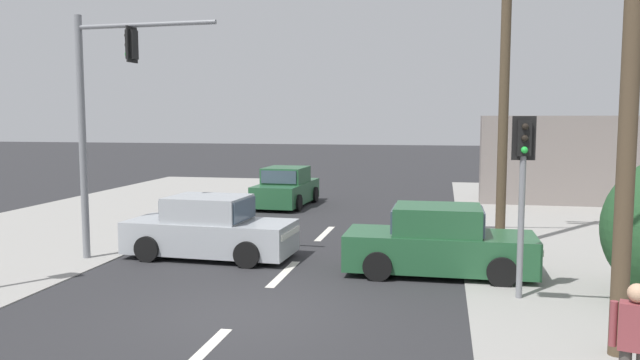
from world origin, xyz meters
The scene contains 13 objects.
ground_plane centered at (0.00, 0.00, 0.00)m, with size 140.00×140.00×0.00m, color #28282B.
lane_dash_near centered at (0.00, -2.00, 0.00)m, with size 0.20×2.40×0.01m, color silver.
lane_dash_mid centered at (0.00, 3.00, 0.00)m, with size 0.20×2.40×0.01m, color silver.
lane_dash_far centered at (0.00, 8.00, 0.00)m, with size 0.20×2.40×0.01m, color silver.
utility_pole_foreground_right centered at (5.94, -0.79, 4.84)m, with size 3.78×0.29×8.96m.
utility_pole_midground_right centered at (4.91, 6.69, 5.61)m, with size 3.77×0.68×10.49m.
traffic_signal_mast centered at (-4.70, 3.48, 3.83)m, with size 3.69×0.44×6.00m.
pedestal_signal_right_kerb centered at (5.00, 1.98, 2.42)m, with size 0.44×0.29×3.56m.
shopfront_wall_far centered at (11.00, 16.00, 1.80)m, with size 12.00×1.00×3.60m, color gray.
sedan_kerbside_parked centered at (-2.25, 4.27, 0.70)m, with size 4.32×2.06×1.56m.
sedan_oncoming_mid centered at (-2.65, 13.61, 0.70)m, with size 2.02×4.30×1.56m.
sedan_crossing_left centered at (3.44, 3.65, 0.70)m, with size 4.24×1.90×1.56m.
pedestrian_at_kerb centered at (5.73, -2.84, 0.93)m, with size 0.54×0.32×1.63m.
Camera 1 is at (3.50, -10.42, 3.53)m, focal length 35.00 mm.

